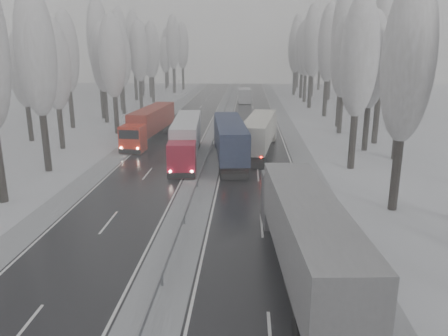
# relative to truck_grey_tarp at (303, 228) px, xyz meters

# --- Properties ---
(carriageway_right) EXTENTS (7.50, 200.00, 0.03)m
(carriageway_right) POSITION_rel_truck_grey_tarp_xyz_m (-1.89, 24.46, -2.63)
(carriageway_right) COLOR black
(carriageway_right) RESTS_ON ground
(carriageway_left) EXTENTS (7.50, 200.00, 0.03)m
(carriageway_left) POSITION_rel_truck_grey_tarp_xyz_m (-12.39, 24.46, -2.63)
(carriageway_left) COLOR black
(carriageway_left) RESTS_ON ground
(median_slush) EXTENTS (3.00, 200.00, 0.04)m
(median_slush) POSITION_rel_truck_grey_tarp_xyz_m (-7.14, 24.46, -2.62)
(median_slush) COLOR #A6A9AE
(median_slush) RESTS_ON ground
(shoulder_right) EXTENTS (2.40, 200.00, 0.04)m
(shoulder_right) POSITION_rel_truck_grey_tarp_xyz_m (3.06, 24.46, -2.62)
(shoulder_right) COLOR #A6A9AE
(shoulder_right) RESTS_ON ground
(shoulder_left) EXTENTS (2.40, 200.00, 0.04)m
(shoulder_left) POSITION_rel_truck_grey_tarp_xyz_m (-17.34, 24.46, -2.62)
(shoulder_left) COLOR #A6A9AE
(shoulder_left) RESTS_ON ground
(median_guardrail) EXTENTS (0.12, 200.00, 0.76)m
(median_guardrail) POSITION_rel_truck_grey_tarp_xyz_m (-7.14, 24.45, -2.05)
(median_guardrail) COLOR slate
(median_guardrail) RESTS_ON ground
(tree_16) EXTENTS (3.60, 3.60, 16.53)m
(tree_16) POSITION_rel_truck_grey_tarp_xyz_m (7.89, 10.13, 8.02)
(tree_16) COLOR black
(tree_16) RESTS_ON ground
(tree_18) EXTENTS (3.60, 3.60, 16.58)m
(tree_18) POSITION_rel_truck_grey_tarp_xyz_m (7.36, 21.49, 8.06)
(tree_18) COLOR black
(tree_18) RESTS_ON ground
(tree_19) EXTENTS (3.60, 3.60, 14.57)m
(tree_19) POSITION_rel_truck_grey_tarp_xyz_m (12.88, 25.49, 6.77)
(tree_19) COLOR black
(tree_19) RESTS_ON ground
(tree_20) EXTENTS (3.60, 3.60, 15.71)m
(tree_20) POSITION_rel_truck_grey_tarp_xyz_m (10.75, 29.63, 7.50)
(tree_20) COLOR black
(tree_20) RESTS_ON ground
(tree_21) EXTENTS (3.60, 3.60, 18.62)m
(tree_21) POSITION_rel_truck_grey_tarp_xyz_m (12.98, 33.63, 9.36)
(tree_21) COLOR black
(tree_21) RESTS_ON ground
(tree_22) EXTENTS (3.60, 3.60, 15.86)m
(tree_22) POSITION_rel_truck_grey_tarp_xyz_m (9.88, 40.06, 7.60)
(tree_22) COLOR black
(tree_22) RESTS_ON ground
(tree_23) EXTENTS (3.60, 3.60, 13.55)m
(tree_23) POSITION_rel_truck_grey_tarp_xyz_m (16.16, 44.06, 6.12)
(tree_23) COLOR black
(tree_23) RESTS_ON ground
(tree_24) EXTENTS (3.60, 3.60, 20.49)m
(tree_24) POSITION_rel_truck_grey_tarp_xyz_m (10.75, 45.48, 10.54)
(tree_24) COLOR black
(tree_24) RESTS_ON ground
(tree_25) EXTENTS (3.60, 3.60, 19.44)m
(tree_25) POSITION_rel_truck_grey_tarp_xyz_m (17.67, 49.48, 9.88)
(tree_25) COLOR black
(tree_25) RESTS_ON ground
(tree_26) EXTENTS (3.60, 3.60, 18.78)m
(tree_26) POSITION_rel_truck_grey_tarp_xyz_m (10.42, 55.73, 9.46)
(tree_26) COLOR black
(tree_26) RESTS_ON ground
(tree_27) EXTENTS (3.60, 3.60, 17.62)m
(tree_27) POSITION_rel_truck_grey_tarp_xyz_m (17.57, 59.73, 8.72)
(tree_27) COLOR black
(tree_27) RESTS_ON ground
(tree_28) EXTENTS (3.60, 3.60, 19.62)m
(tree_28) POSITION_rel_truck_grey_tarp_xyz_m (9.20, 66.41, 9.99)
(tree_28) COLOR black
(tree_28) RESTS_ON ground
(tree_29) EXTENTS (3.60, 3.60, 18.11)m
(tree_29) POSITION_rel_truck_grey_tarp_xyz_m (16.57, 70.41, 9.03)
(tree_29) COLOR black
(tree_29) RESTS_ON ground
(tree_30) EXTENTS (3.60, 3.60, 17.86)m
(tree_30) POSITION_rel_truck_grey_tarp_xyz_m (9.42, 76.16, 8.87)
(tree_30) COLOR black
(tree_30) RESTS_ON ground
(tree_31) EXTENTS (3.60, 3.60, 18.58)m
(tree_31) POSITION_rel_truck_grey_tarp_xyz_m (15.33, 80.16, 9.33)
(tree_31) COLOR black
(tree_31) RESTS_ON ground
(tree_32) EXTENTS (3.60, 3.60, 17.33)m
(tree_32) POSITION_rel_truck_grey_tarp_xyz_m (9.49, 83.67, 8.54)
(tree_32) COLOR black
(tree_32) RESTS_ON ground
(tree_33) EXTENTS (3.60, 3.60, 14.33)m
(tree_33) POSITION_rel_truck_grey_tarp_xyz_m (12.62, 87.67, 6.62)
(tree_33) COLOR black
(tree_33) RESTS_ON ground
(tree_34) EXTENTS (3.60, 3.60, 17.63)m
(tree_34) POSITION_rel_truck_grey_tarp_xyz_m (8.59, 90.78, 8.73)
(tree_34) COLOR black
(tree_34) RESTS_ON ground
(tree_35) EXTENTS (3.60, 3.60, 18.25)m
(tree_35) POSITION_rel_truck_grey_tarp_xyz_m (17.80, 94.78, 9.12)
(tree_35) COLOR black
(tree_35) RESTS_ON ground
(tree_36) EXTENTS (3.60, 3.60, 20.23)m
(tree_36) POSITION_rel_truck_grey_tarp_xyz_m (9.89, 100.62, 10.38)
(tree_36) COLOR black
(tree_36) RESTS_ON ground
(tree_37) EXTENTS (3.60, 3.60, 16.37)m
(tree_37) POSITION_rel_truck_grey_tarp_xyz_m (16.88, 104.62, 7.92)
(tree_37) COLOR black
(tree_37) RESTS_ON ground
(tree_38) EXTENTS (3.60, 3.60, 17.97)m
(tree_38) POSITION_rel_truck_grey_tarp_xyz_m (11.59, 111.19, 8.94)
(tree_38) COLOR black
(tree_38) RESTS_ON ground
(tree_39) EXTENTS (3.60, 3.60, 16.19)m
(tree_39) POSITION_rel_truck_grey_tarp_xyz_m (14.40, 115.19, 7.81)
(tree_39) COLOR black
(tree_39) RESTS_ON ground
(tree_58) EXTENTS (3.60, 3.60, 17.21)m
(tree_58) POSITION_rel_truck_grey_tarp_xyz_m (-22.27, 19.03, 8.46)
(tree_58) COLOR black
(tree_58) RESTS_ON ground
(tree_60) EXTENTS (3.60, 3.60, 14.84)m
(tree_60) POSITION_rel_truck_grey_tarp_xyz_m (-24.89, 28.66, 6.95)
(tree_60) COLOR black
(tree_60) RESTS_ON ground
(tree_61) EXTENTS (3.60, 3.60, 13.95)m
(tree_61) POSITION_rel_truck_grey_tarp_xyz_m (-30.66, 32.66, 6.37)
(tree_61) COLOR black
(tree_61) RESTS_ON ground
(tree_62) EXTENTS (3.60, 3.60, 16.04)m
(tree_62) POSITION_rel_truck_grey_tarp_xyz_m (-21.09, 38.19, 7.71)
(tree_62) COLOR black
(tree_62) RESTS_ON ground
(tree_63) EXTENTS (3.60, 3.60, 16.88)m
(tree_63) POSITION_rel_truck_grey_tarp_xyz_m (-28.99, 42.19, 8.25)
(tree_63) COLOR black
(tree_63) RESTS_ON ground
(tree_64) EXTENTS (3.60, 3.60, 15.42)m
(tree_64) POSITION_rel_truck_grey_tarp_xyz_m (-25.41, 47.17, 7.31)
(tree_64) COLOR black
(tree_64) RESTS_ON ground
(tree_65) EXTENTS (3.60, 3.60, 19.48)m
(tree_65) POSITION_rel_truck_grey_tarp_xyz_m (-27.20, 51.17, 9.90)
(tree_65) COLOR black
(tree_65) RESTS_ON ground
(tree_66) EXTENTS (3.60, 3.60, 15.23)m
(tree_66) POSITION_rel_truck_grey_tarp_xyz_m (-25.30, 56.81, 7.19)
(tree_66) COLOR black
(tree_66) RESTS_ON ground
(tree_67) EXTENTS (3.60, 3.60, 17.09)m
(tree_67) POSITION_rel_truck_grey_tarp_xyz_m (-26.69, 60.81, 8.39)
(tree_67) COLOR black
(tree_67) RESTS_ON ground
(tree_68) EXTENTS (3.60, 3.60, 16.65)m
(tree_68) POSITION_rel_truck_grey_tarp_xyz_m (-23.72, 63.57, 8.10)
(tree_68) COLOR black
(tree_68) RESTS_ON ground
(tree_69) EXTENTS (3.60, 3.60, 19.35)m
(tree_69) POSITION_rel_truck_grey_tarp_xyz_m (-28.56, 67.57, 9.82)
(tree_69) COLOR black
(tree_69) RESTS_ON ground
(tree_70) EXTENTS (3.60, 3.60, 17.09)m
(tree_70) POSITION_rel_truck_grey_tarp_xyz_m (-23.47, 73.65, 8.38)
(tree_70) COLOR black
(tree_70) RESTS_ON ground
(tree_71) EXTENTS (3.60, 3.60, 19.61)m
(tree_71) POSITION_rel_truck_grey_tarp_xyz_m (-28.23, 77.65, 9.98)
(tree_71) COLOR black
(tree_71) RESTS_ON ground
(tree_72) EXTENTS (3.60, 3.60, 15.11)m
(tree_72) POSITION_rel_truck_grey_tarp_xyz_m (-26.07, 82.99, 7.12)
(tree_72) COLOR black
(tree_72) RESTS_ON ground
(tree_73) EXTENTS (3.60, 3.60, 17.22)m
(tree_73) POSITION_rel_truck_grey_tarp_xyz_m (-28.96, 86.99, 8.46)
(tree_73) COLOR black
(tree_73) RESTS_ON ground
(tree_74) EXTENTS (3.60, 3.60, 19.68)m
(tree_74) POSITION_rel_truck_grey_tarp_xyz_m (-22.22, 93.79, 10.03)
(tree_74) COLOR black
(tree_74) RESTS_ON ground
(tree_75) EXTENTS (3.60, 3.60, 18.60)m
(tree_75) POSITION_rel_truck_grey_tarp_xyz_m (-31.34, 97.79, 9.34)
(tree_75) COLOR black
(tree_75) RESTS_ON ground
(tree_76) EXTENTS (3.60, 3.60, 18.55)m
(tree_76) POSITION_rel_truck_grey_tarp_xyz_m (-21.19, 103.18, 9.31)
(tree_76) COLOR black
(tree_76) RESTS_ON ground
(tree_77) EXTENTS (3.60, 3.60, 14.32)m
(tree_77) POSITION_rel_truck_grey_tarp_xyz_m (-26.81, 107.18, 6.62)
(tree_77) COLOR black
(tree_77) RESTS_ON ground
(tree_78) EXTENTS (3.60, 3.60, 19.55)m
(tree_78) POSITION_rel_truck_grey_tarp_xyz_m (-24.70, 109.77, 9.95)
(tree_78) COLOR black
(tree_78) RESTS_ON ground
(tree_79) EXTENTS (3.60, 3.60, 17.07)m
(tree_79) POSITION_rel_truck_grey_tarp_xyz_m (-27.48, 113.77, 8.37)
(tree_79) COLOR black
(tree_79) RESTS_ON ground
(truck_grey_tarp) EXTENTS (4.01, 17.79, 4.53)m
(truck_grey_tarp) POSITION_rel_truck_grey_tarp_xyz_m (0.00, 0.00, 0.00)
(truck_grey_tarp) COLOR #454549
(truck_grey_tarp) RESTS_ON ground
(truck_blue_box) EXTENTS (4.48, 17.13, 4.36)m
(truck_blue_box) POSITION_rel_truck_grey_tarp_xyz_m (-4.83, 23.80, -0.10)
(truck_blue_box) COLOR navy
(truck_blue_box) RESTS_ON ground
(truck_cream_box) EXTENTS (4.75, 16.45, 4.18)m
(truck_cream_box) POSITION_rel_truck_grey_tarp_xyz_m (-1.49, 27.79, -0.20)
(truck_cream_box) COLOR #AFA89B
(truck_cream_box) RESTS_ON ground
(box_truck_distant) EXTENTS (3.03, 8.39, 3.08)m
(box_truck_distant) POSITION_rel_truck_grey_tarp_xyz_m (-3.73, 74.22, -1.08)
(box_truck_distant) COLOR silver
(box_truck_distant) RESTS_ON ground
(truck_red_white) EXTENTS (3.75, 16.44, 4.19)m
(truck_red_white) POSITION_rel_truck_grey_tarp_xyz_m (-9.45, 24.47, -0.20)
(truck_red_white) COLOR #A20920
(truck_red_white) RESTS_ON ground
(truck_red_red) EXTENTS (3.79, 16.08, 4.09)m
(truck_red_red) POSITION_rel_truck_grey_tarp_xyz_m (-15.34, 33.54, -0.26)
(truck_red_red) COLOR red
(truck_red_red) RESTS_ON ground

